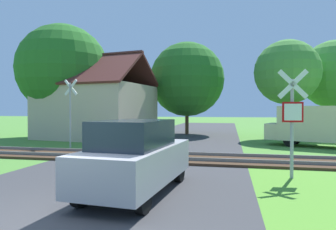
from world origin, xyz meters
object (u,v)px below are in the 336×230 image
at_px(house, 97,109).
at_px(tree_right, 287,72).
at_px(tree_left, 63,70).
at_px(parked_car, 136,157).
at_px(mail_truck, 317,124).
at_px(stop_sign_near, 292,117).
at_px(tree_center, 187,79).
at_px(crossing_sign_far, 70,108).
at_px(tree_far, 335,74).

distance_m(house, tree_right, 13.68).
bearing_deg(tree_left, parked_car, -52.99).
relative_size(house, mail_truck, 1.57).
relative_size(mail_truck, parked_car, 1.27).
height_order(stop_sign_near, tree_center, tree_center).
bearing_deg(tree_left, mail_truck, -7.94).
relative_size(crossing_sign_far, house, 0.45).
bearing_deg(tree_center, tree_right, -19.19).
height_order(stop_sign_near, tree_right, tree_right).
relative_size(stop_sign_near, tree_left, 0.39).
bearing_deg(stop_sign_near, tree_center, -75.47).
bearing_deg(crossing_sign_far, tree_left, 136.09).
xyz_separation_m(house, parked_car, (7.26, -13.27, -1.17)).
bearing_deg(tree_center, stop_sign_near, -70.66).
xyz_separation_m(stop_sign_near, crossing_sign_far, (-10.22, 5.24, 0.28)).
bearing_deg(stop_sign_near, tree_right, -103.93).
distance_m(crossing_sign_far, tree_far, 19.56).
bearing_deg(tree_left, house, 4.29).
bearing_deg(house, crossing_sign_far, -70.32).
distance_m(tree_center, parked_car, 18.12).
xyz_separation_m(tree_right, tree_left, (-15.91, -2.05, 0.34)).
height_order(tree_left, parked_car, tree_left).
xyz_separation_m(tree_right, tree_center, (-7.38, 2.57, -0.08)).
xyz_separation_m(stop_sign_near, house, (-11.28, 10.80, 0.24)).
bearing_deg(mail_truck, tree_center, 70.83).
xyz_separation_m(tree_center, mail_truck, (8.20, -6.95, -3.32)).
distance_m(stop_sign_near, mail_truck, 8.77).
bearing_deg(house, parked_car, -52.45).
relative_size(stop_sign_near, tree_center, 0.42).
xyz_separation_m(crossing_sign_far, tree_center, (4.88, 9.99, 2.44)).
bearing_deg(tree_center, tree_left, -151.56).
height_order(crossing_sign_far, tree_right, tree_right).
relative_size(tree_center, mail_truck, 1.45).
relative_size(tree_left, parked_car, 2.00).
distance_m(crossing_sign_far, tree_right, 14.54).
relative_size(tree_left, tree_far, 1.12).
xyz_separation_m(house, mail_truck, (14.13, -2.53, -0.83)).
height_order(house, parked_car, house).
bearing_deg(house, tree_far, 24.88).
relative_size(house, tree_center, 1.08).
relative_size(stop_sign_near, crossing_sign_far, 0.88).
bearing_deg(crossing_sign_far, stop_sign_near, -15.32).
distance_m(tree_center, tree_left, 9.71).
height_order(house, mail_truck, house).
distance_m(house, parked_car, 15.17).
bearing_deg(tree_right, parked_car, -111.82).
relative_size(tree_right, tree_far, 0.93).
xyz_separation_m(tree_center, parked_car, (1.32, -17.69, -3.66)).
relative_size(house, tree_far, 1.12).
bearing_deg(tree_right, tree_left, -172.64).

